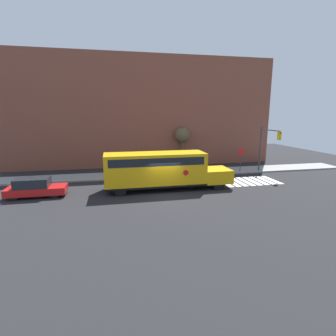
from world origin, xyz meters
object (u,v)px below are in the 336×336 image
object	(u,v)px
stop_sign	(241,157)
traffic_light	(267,143)
parked_car	(35,187)
school_bus	(161,169)
tree_near_sidewalk	(182,136)

from	to	relation	value
stop_sign	traffic_light	bearing A→B (deg)	-23.22
parked_car	school_bus	bearing A→B (deg)	-0.55
stop_sign	tree_near_sidewalk	bearing A→B (deg)	136.74
school_bus	traffic_light	bearing A→B (deg)	16.59
parked_car	traffic_light	size ratio (longest dim) A/B	0.89
school_bus	parked_car	world-z (taller)	school_bus
tree_near_sidewalk	parked_car	bearing A→B (deg)	-146.49
stop_sign	tree_near_sidewalk	distance (m)	7.45
traffic_light	stop_sign	bearing A→B (deg)	156.78
school_bus	stop_sign	bearing A→B (deg)	25.36
stop_sign	traffic_light	distance (m)	2.97
parked_car	traffic_light	world-z (taller)	traffic_light
school_bus	traffic_light	xyz separation A→B (m)	(11.91, 3.55, 1.51)
parked_car	tree_near_sidewalk	world-z (taller)	tree_near_sidewalk
traffic_light	school_bus	bearing A→B (deg)	-163.41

